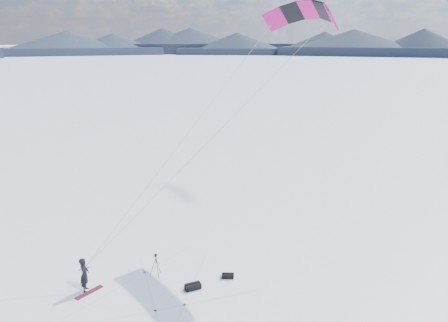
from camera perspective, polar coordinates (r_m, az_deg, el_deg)
ground at (r=21.17m, az=-10.75°, el=-17.50°), size 1800.00×1800.00×0.00m
horizon_hills at (r=19.27m, az=-11.36°, el=-7.33°), size 704.00×705.94×9.53m
snow_tracks at (r=20.55m, az=-14.33°, el=-18.87°), size 13.93×10.25×0.01m
snowkiter at (r=22.52m, az=-17.58°, el=-15.82°), size 0.62×0.73×1.69m
snowboard at (r=22.29m, az=-17.20°, el=-16.07°), size 1.45×0.76×0.04m
tripod at (r=22.58m, az=-8.89°, el=-12.89°), size 0.59×0.52×1.18m
gear_bag_a at (r=21.62m, az=-4.08°, el=-16.01°), size 0.79×0.43×0.34m
gear_bag_b at (r=22.45m, az=0.51°, el=-14.76°), size 0.66×0.58×0.28m
power_kite at (r=26.52m, az=10.27°, el=18.11°), size 14.72×5.39×12.46m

